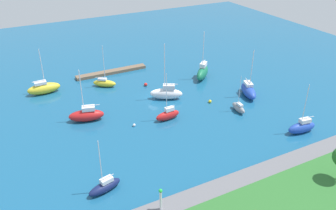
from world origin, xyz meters
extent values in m
plane|color=#19567F|center=(0.00, 0.00, 0.00)|extent=(160.00, 160.00, 0.00)
cube|color=brown|center=(4.03, -18.81, 0.40)|extent=(19.66, 2.13, 0.81)
cube|color=slate|center=(0.00, 34.01, 0.52)|extent=(62.07, 3.61, 1.04)
cube|color=#2D6B2D|center=(0.00, 41.03, 0.57)|extent=(46.04, 10.54, 1.15)
cylinder|color=silver|center=(15.05, 34.01, 2.64)|extent=(0.36, 0.36, 3.20)
sphere|color=green|center=(15.05, 34.01, 4.49)|extent=(0.56, 0.56, 0.56)
ellipsoid|color=red|center=(17.17, 3.00, 1.24)|extent=(7.74, 4.49, 2.47)
cube|color=silver|center=(16.60, 3.16, 2.92)|extent=(2.96, 2.22, 0.89)
cylinder|color=silver|center=(17.52, 2.90, 7.02)|extent=(0.18, 0.18, 9.11)
cylinder|color=silver|center=(15.93, 3.35, 3.51)|extent=(3.22, 1.03, 0.14)
ellipsoid|color=yellow|center=(22.71, -14.51, 1.30)|extent=(7.80, 2.83, 2.60)
cube|color=silver|center=(23.33, -14.50, 2.94)|extent=(2.82, 1.68, 0.69)
cylinder|color=silver|center=(22.32, -14.51, 6.90)|extent=(0.19, 0.19, 8.60)
cylinder|color=silver|center=(23.72, -14.49, 3.44)|extent=(2.82, 0.18, 0.15)
ellipsoid|color=#2347B2|center=(-20.63, 9.40, 1.27)|extent=(5.22, 8.19, 2.54)
cube|color=silver|center=(-20.85, 8.82, 2.88)|extent=(2.47, 3.17, 0.68)
cylinder|color=silver|center=(-20.49, 9.76, 7.11)|extent=(0.19, 0.19, 9.12)
cylinder|color=silver|center=(-21.07, 8.24, 3.37)|extent=(1.29, 3.10, 0.15)
ellipsoid|color=white|center=(-2.35, 1.80, 1.32)|extent=(7.82, 5.80, 2.63)
cube|color=silver|center=(-2.88, 2.09, 3.16)|extent=(3.10, 2.60, 1.05)
cylinder|color=silver|center=(-2.02, 1.61, 8.11)|extent=(0.18, 0.18, 10.95)
cylinder|color=silver|center=(-3.36, 2.35, 3.83)|extent=(2.74, 1.61, 0.15)
ellipsoid|color=#141E4C|center=(20.67, 25.54, 0.80)|extent=(5.86, 3.04, 1.59)
cube|color=silver|center=(20.23, 25.44, 1.95)|extent=(2.21, 1.51, 0.71)
cylinder|color=silver|center=(20.94, 25.61, 5.60)|extent=(0.13, 0.13, 8.02)
cylinder|color=silver|center=(19.96, 25.37, 2.45)|extent=(1.99, 0.58, 0.11)
ellipsoid|color=#19724C|center=(-16.43, -4.53, 1.54)|extent=(7.29, 7.08, 3.08)
cube|color=silver|center=(-16.88, -4.96, 3.62)|extent=(3.01, 2.95, 1.09)
cylinder|color=silver|center=(-16.14, -4.26, 7.93)|extent=(0.19, 0.19, 9.71)
cylinder|color=silver|center=(-17.15, -5.21, 4.31)|extent=(2.11, 2.01, 0.15)
ellipsoid|color=gray|center=(-13.78, 14.50, 0.84)|extent=(1.73, 4.68, 1.67)
cube|color=silver|center=(-13.74, 14.87, 1.88)|extent=(0.94, 1.71, 0.42)
cylinder|color=silver|center=(-13.80, 14.27, 4.99)|extent=(0.11, 0.11, 6.63)
cylinder|color=silver|center=(-13.72, 15.16, 2.24)|extent=(0.24, 1.77, 0.09)
ellipsoid|color=red|center=(1.78, 10.48, 1.01)|extent=(5.61, 1.95, 2.01)
cube|color=silver|center=(1.33, 10.45, 2.42)|extent=(2.04, 1.10, 0.83)
cylinder|color=silver|center=(2.05, 10.50, 6.36)|extent=(0.13, 0.13, 8.70)
cylinder|color=silver|center=(1.07, 10.44, 2.99)|extent=(1.98, 0.22, 0.11)
ellipsoid|color=yellow|center=(8.44, -11.50, 0.88)|extent=(5.89, 5.03, 1.76)
cube|color=silver|center=(8.82, -11.78, 2.00)|extent=(2.39, 2.18, 0.48)
cylinder|color=silver|center=(8.20, -11.33, 6.29)|extent=(0.14, 0.14, 9.06)
cylinder|color=silver|center=(9.26, -12.10, 2.39)|extent=(2.19, 1.65, 0.11)
ellipsoid|color=#2347B2|center=(-19.58, 27.26, 1.12)|extent=(6.41, 2.75, 2.25)
cube|color=silver|center=(-20.08, 27.32, 2.66)|extent=(2.36, 1.47, 0.82)
cylinder|color=silver|center=(-19.27, 27.22, 6.41)|extent=(0.15, 0.15, 8.31)
cylinder|color=silver|center=(-20.69, 27.39, 3.22)|extent=(2.85, 0.46, 0.12)
sphere|color=white|center=(9.17, 9.76, 0.30)|extent=(0.60, 0.60, 0.60)
sphere|color=red|center=(-0.95, -6.97, 0.43)|extent=(0.85, 0.85, 0.85)
sphere|color=yellow|center=(-10.43, 8.25, 0.37)|extent=(0.74, 0.74, 0.74)
camera|label=1|loc=(31.24, 67.49, 38.11)|focal=37.44mm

